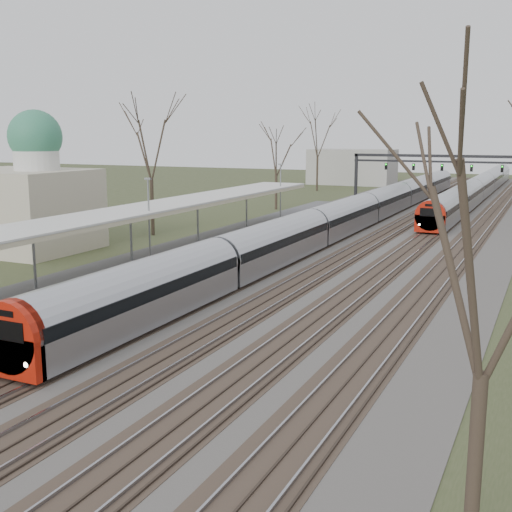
% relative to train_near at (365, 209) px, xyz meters
% --- Properties ---
extents(track_bed, '(24.00, 160.00, 0.22)m').
position_rel_train_near_xyz_m(track_bed, '(2.76, -7.70, -1.42)').
color(track_bed, '#474442').
rests_on(track_bed, ground).
extents(platform, '(3.50, 69.00, 1.00)m').
position_rel_train_near_xyz_m(platform, '(-6.55, -25.20, -0.98)').
color(platform, '#9E9B93').
rests_on(platform, ground).
extents(canopy, '(4.10, 50.00, 3.11)m').
position_rel_train_near_xyz_m(canopy, '(-6.55, -29.71, 2.45)').
color(canopy, slate).
rests_on(canopy, platform).
extents(dome_building, '(10.00, 8.00, 10.30)m').
position_rel_train_near_xyz_m(dome_building, '(-19.21, -24.70, 2.24)').
color(dome_building, beige).
rests_on(dome_building, ground).
extents(signal_gantry, '(21.00, 0.59, 6.08)m').
position_rel_train_near_xyz_m(signal_gantry, '(2.79, 22.29, 3.43)').
color(signal_gantry, black).
rests_on(signal_gantry, ground).
extents(tree_west_far, '(5.50, 5.50, 11.33)m').
position_rel_train_near_xyz_m(tree_west_far, '(-14.50, -14.70, 6.54)').
color(tree_west_far, '#2D231C').
rests_on(tree_west_far, ground).
extents(tree_east_near, '(4.50, 4.50, 9.27)m').
position_rel_train_near_xyz_m(tree_east_near, '(15.50, -47.70, 5.08)').
color(tree_east_near, '#2D231C').
rests_on(tree_east_near, ground).
extents(train_near, '(2.62, 90.21, 3.05)m').
position_rel_train_near_xyz_m(train_near, '(0.00, 0.00, 0.00)').
color(train_near, '#A4A6AD').
rests_on(train_near, ground).
extents(train_far, '(2.62, 75.21, 3.05)m').
position_rel_train_near_xyz_m(train_far, '(7.00, 32.44, 0.00)').
color(train_far, '#A4A6AD').
rests_on(train_far, ground).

